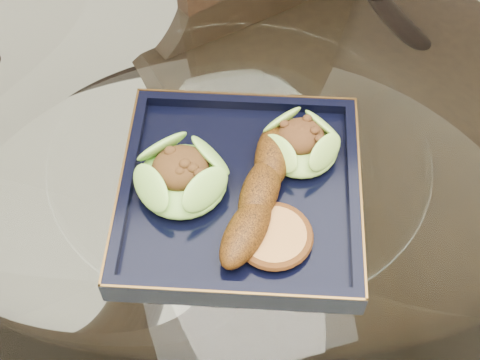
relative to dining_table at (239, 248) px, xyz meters
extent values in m
cylinder|color=white|center=(0.00, 0.00, 0.16)|extent=(1.10, 1.10, 0.01)
torus|color=black|center=(0.00, 0.00, 0.16)|extent=(1.13, 1.13, 0.02)
cylinder|color=black|center=(0.28, 0.28, -0.22)|extent=(0.04, 0.04, 0.75)
cylinder|color=black|center=(-0.28, 0.28, -0.22)|extent=(0.04, 0.04, 0.75)
cube|color=black|center=(0.24, 0.21, -0.15)|extent=(0.52, 0.52, 0.04)
cylinder|color=black|center=(0.15, -0.01, -0.38)|extent=(0.03, 0.03, 0.43)
cylinder|color=black|center=(0.46, 0.12, -0.38)|extent=(0.03, 0.03, 0.43)
cylinder|color=black|center=(0.02, 0.31, -0.38)|extent=(0.03, 0.03, 0.43)
cylinder|color=black|center=(0.33, 0.44, -0.38)|extent=(0.03, 0.03, 0.43)
cube|color=black|center=(-0.01, -0.03, 0.17)|extent=(0.34, 0.34, 0.02)
ellipsoid|color=#6BAA31|center=(-0.07, -0.01, 0.20)|extent=(0.10, 0.10, 0.04)
ellipsoid|color=#629A2C|center=(0.07, 0.00, 0.20)|extent=(0.09, 0.09, 0.03)
ellipsoid|color=#592F09|center=(0.01, -0.05, 0.20)|extent=(0.14, 0.19, 0.04)
cylinder|color=#C88842|center=(0.01, -0.10, 0.19)|extent=(0.09, 0.09, 0.01)
camera|label=1|loc=(-0.11, -0.44, 0.80)|focal=50.00mm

